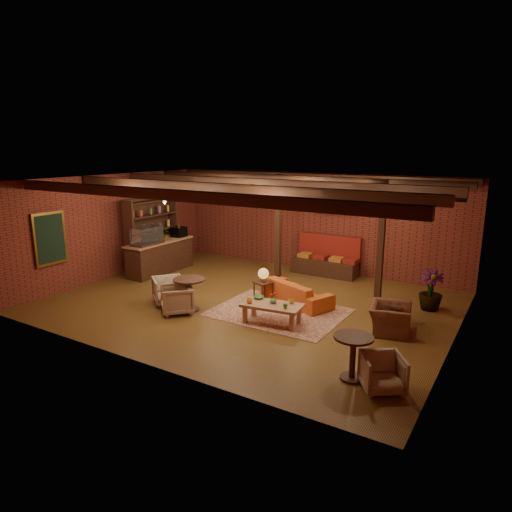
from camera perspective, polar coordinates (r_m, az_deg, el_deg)
The scene contains 29 objects.
floor at distance 12.13m, azimuth -0.75°, elevation -5.83°, with size 10.00×10.00×0.00m, color #432A10.
ceiling at distance 11.47m, azimuth -0.80°, elevation 9.43°, with size 10.00×8.00×0.02m, color black.
wall_back at distance 15.17m, azimuth 7.35°, elevation 4.24°, with size 10.00×0.02×3.20m, color maroon.
wall_front at distance 8.69m, azimuth -15.05°, elevation -3.13°, with size 10.00×0.02×3.20m, color maroon.
wall_left at distance 14.93m, azimuth -17.24°, elevation 3.60°, with size 0.02×8.00×3.20m, color maroon.
wall_right at distance 10.03m, azimuth 24.16°, elevation -1.65°, with size 0.02×8.00×3.20m, color maroon.
ceiling_beams at distance 11.48m, azimuth -0.80°, elevation 8.83°, with size 9.80×6.40×0.22m, color black, non-canonical shape.
ceiling_pipe at distance 12.87m, azimuth 3.06°, elevation 8.30°, with size 0.12×0.12×9.60m, color black.
post_left at distance 14.19m, azimuth 2.80°, elevation 3.70°, with size 0.16×0.16×3.20m, color black.
post_right at distance 12.37m, azimuth 15.36°, elevation 1.76°, with size 0.16×0.16×3.20m, color black.
service_counter at distance 15.12m, azimuth -11.94°, elevation 0.94°, with size 0.80×2.50×1.60m, color black, non-canonical shape.
plant_counter at distance 15.11m, azimuth -11.22°, elevation 2.59°, with size 0.35×0.39×0.30m, color #337F33.
shelving_hutch at distance 15.39m, azimuth -12.84°, elevation 2.63°, with size 0.52×2.00×2.40m, color black, non-canonical shape.
chalkboard_menu at distance 13.50m, azimuth -24.35°, elevation 1.99°, with size 0.08×0.96×1.46m, color black.
banquette at distance 14.75m, azimuth 8.63°, elevation -0.43°, with size 2.10×0.70×1.00m, color maroon, non-canonical shape.
service_sign at distance 14.01m, azimuth 8.16°, elevation 6.55°, with size 0.86×0.06×0.30m, color orange.
ceiling_spotlights at distance 11.50m, azimuth -0.79°, elevation 7.74°, with size 6.40×4.40×0.28m, color black, non-canonical shape.
rug at distance 11.45m, azimuth 2.81°, elevation -7.02°, with size 3.16×2.41×0.01m, color maroon.
sofa at distance 12.06m, azimuth 5.06°, elevation -4.48°, with size 2.07×0.81×0.60m, color #C14E1A.
coffee_table at distance 10.62m, azimuth 1.98°, elevation -6.28°, with size 1.46×0.85×0.73m.
side_table_lamp at distance 12.05m, azimuth 0.93°, elevation -2.53°, with size 0.55×0.55×0.90m.
round_table_left at distance 11.51m, azimuth -8.34°, elevation -4.10°, with size 0.80×0.80×0.83m.
armchair_a at distance 12.16m, azimuth -10.88°, elevation -4.09°, with size 0.76×0.71×0.78m, color beige.
armchair_b at distance 11.45m, azimuth -9.88°, elevation -5.20°, with size 0.74×0.70×0.76m, color beige.
armchair_right at distance 10.54m, azimuth 16.45°, elevation -6.96°, with size 0.99×0.64×0.86m, color brown.
side_table_book at distance 11.00m, azimuth 16.89°, elevation -5.93°, with size 0.46×0.46×0.53m.
round_table_right at distance 8.32m, azimuth 12.04°, elevation -11.48°, with size 0.70×0.70×0.82m.
armchair_far at distance 8.18m, azimuth 15.56°, elevation -13.68°, with size 0.67×0.63×0.69m, color beige.
plant_tall at distance 12.01m, azimuth 21.43°, elevation 0.59°, with size 1.71×1.71×3.05m, color #4C7F4C.
Camera 1 is at (6.12, -9.66, 4.02)m, focal length 32.00 mm.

